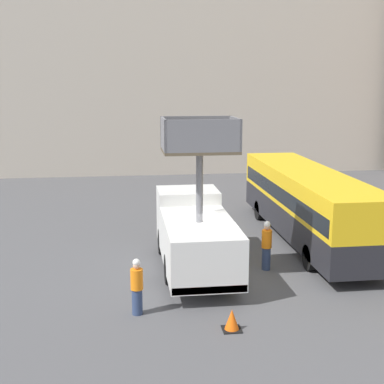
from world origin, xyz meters
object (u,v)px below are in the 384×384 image
object	(u,v)px
city_bus	(307,200)
traffic_cone_near_truck	(232,320)
utility_truck	(195,232)
road_worker_near_truck	(137,287)
road_worker_directing	(267,245)

from	to	relation	value
city_bus	traffic_cone_near_truck	size ratio (longest dim) A/B	19.61
traffic_cone_near_truck	utility_truck	bearing A→B (deg)	94.51
traffic_cone_near_truck	city_bus	bearing A→B (deg)	58.55
utility_truck	road_worker_near_truck	xyz separation A→B (m)	(-2.25, -3.56, -0.64)
road_worker_near_truck	road_worker_directing	bearing A→B (deg)	-130.55
city_bus	traffic_cone_near_truck	xyz separation A→B (m)	(-5.03, -8.23, -1.53)
utility_truck	traffic_cone_near_truck	world-z (taller)	utility_truck
utility_truck	city_bus	xyz separation A→B (m)	(5.42, 3.26, 0.31)
road_worker_directing	city_bus	bearing A→B (deg)	114.63
road_worker_near_truck	road_worker_directing	distance (m)	5.94
road_worker_near_truck	road_worker_directing	world-z (taller)	road_worker_directing
city_bus	utility_truck	bearing A→B (deg)	102.10
utility_truck	traffic_cone_near_truck	bearing A→B (deg)	-85.49
utility_truck	traffic_cone_near_truck	size ratio (longest dim) A/B	10.76
road_worker_near_truck	traffic_cone_near_truck	xyz separation A→B (m)	(2.64, -1.41, -0.59)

